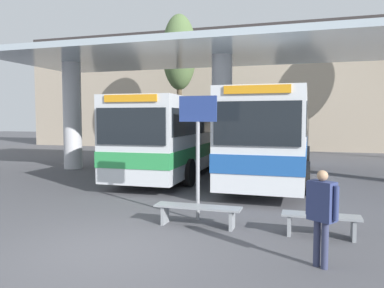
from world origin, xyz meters
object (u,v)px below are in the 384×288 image
(transit_bus_center_bay, at_px, (275,132))
(waiting_bench_mid_platform, at_px, (321,221))
(pedestrian_waiting, at_px, (322,208))
(info_sign_platform, at_px, (198,132))
(transit_bus_left_bay, at_px, (183,133))
(waiting_bench_near_pillar, at_px, (198,211))
(poplar_tree_behind_left, at_px, (179,54))
(parked_car_street, at_px, (203,139))

(transit_bus_center_bay, height_order, waiting_bench_mid_platform, transit_bus_center_bay)
(pedestrian_waiting, bearing_deg, info_sign_platform, 176.39)
(pedestrian_waiting, bearing_deg, waiting_bench_mid_platform, 123.21)
(transit_bus_left_bay, height_order, waiting_bench_mid_platform, transit_bus_left_bay)
(transit_bus_center_bay, distance_m, waiting_bench_near_pillar, 8.05)
(waiting_bench_mid_platform, xyz_separation_m, pedestrian_waiting, (-0.06, -1.63, 0.63))
(waiting_bench_mid_platform, height_order, poplar_tree_behind_left, poplar_tree_behind_left)
(pedestrian_waiting, relative_size, parked_car_street, 0.34)
(waiting_bench_near_pillar, relative_size, pedestrian_waiting, 1.23)
(info_sign_platform, xyz_separation_m, parked_car_street, (-4.40, 16.44, -1.10))
(transit_bus_left_bay, height_order, pedestrian_waiting, transit_bus_left_bay)
(info_sign_platform, xyz_separation_m, poplar_tree_behind_left, (-5.90, 15.89, 4.68))
(transit_bus_left_bay, relative_size, pedestrian_waiting, 7.03)
(poplar_tree_behind_left, bearing_deg, waiting_bench_mid_platform, -62.26)
(transit_bus_center_bay, xyz_separation_m, pedestrian_waiting, (1.49, -9.47, -0.88))
(transit_bus_center_bay, bearing_deg, waiting_bench_mid_platform, 101.48)
(transit_bus_left_bay, height_order, parked_car_street, transit_bus_left_bay)
(transit_bus_left_bay, distance_m, parked_car_street, 9.19)
(poplar_tree_behind_left, relative_size, parked_car_street, 2.04)
(transit_bus_center_bay, bearing_deg, poplar_tree_behind_left, -50.10)
(transit_bus_center_bay, height_order, pedestrian_waiting, transit_bus_center_bay)
(parked_car_street, bearing_deg, waiting_bench_mid_platform, -62.62)
(waiting_bench_near_pillar, height_order, info_sign_platform, info_sign_platform)
(waiting_bench_mid_platform, bearing_deg, waiting_bench_near_pillar, 180.00)
(waiting_bench_mid_platform, height_order, info_sign_platform, info_sign_platform)
(transit_bus_center_bay, bearing_deg, info_sign_platform, 81.03)
(waiting_bench_mid_platform, distance_m, info_sign_platform, 3.30)
(transit_bus_center_bay, relative_size, poplar_tree_behind_left, 1.24)
(waiting_bench_near_pillar, bearing_deg, parked_car_street, 105.00)
(parked_car_street, bearing_deg, pedestrian_waiting, -64.59)
(transit_bus_left_bay, bearing_deg, waiting_bench_mid_platform, 123.48)
(waiting_bench_mid_platform, relative_size, parked_car_street, 0.33)
(transit_bus_center_bay, distance_m, pedestrian_waiting, 9.62)
(transit_bus_center_bay, relative_size, waiting_bench_mid_platform, 7.59)
(waiting_bench_near_pillar, height_order, pedestrian_waiting, pedestrian_waiting)
(pedestrian_waiting, bearing_deg, transit_bus_left_bay, 155.16)
(poplar_tree_behind_left, height_order, parked_car_street, poplar_tree_behind_left)
(transit_bus_center_bay, bearing_deg, waiting_bench_near_pillar, 82.74)
(waiting_bench_near_pillar, relative_size, parked_car_street, 0.42)
(pedestrian_waiting, bearing_deg, poplar_tree_behind_left, 150.67)
(info_sign_platform, bearing_deg, waiting_bench_mid_platform, -11.06)
(transit_bus_center_bay, xyz_separation_m, poplar_tree_behind_left, (-7.09, 8.59, 4.92))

